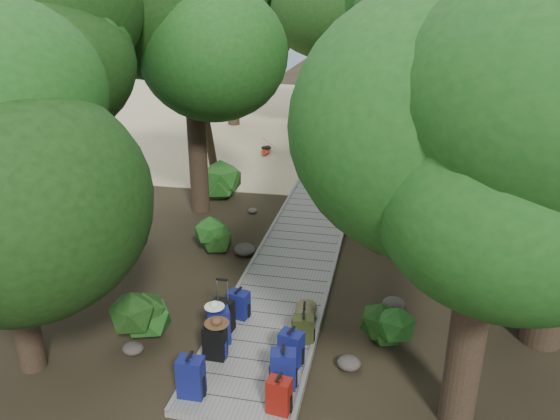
% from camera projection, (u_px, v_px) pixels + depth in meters
% --- Properties ---
extents(ground, '(120.00, 120.00, 0.00)m').
position_uv_depth(ground, '(291.00, 272.00, 12.72)').
color(ground, '#322819').
rests_on(ground, ground).
extents(sand_beach, '(40.00, 22.00, 0.02)m').
position_uv_depth(sand_beach, '(352.00, 123.00, 27.24)').
color(sand_beach, tan).
rests_on(sand_beach, ground).
extents(distant_hill, '(32.00, 16.00, 12.00)m').
position_uv_depth(distant_hill, '(36.00, 47.00, 64.09)').
color(distant_hill, black).
rests_on(distant_hill, ground).
extents(boardwalk, '(2.00, 12.00, 0.12)m').
position_uv_depth(boardwalk, '(299.00, 251.00, 13.61)').
color(boardwalk, gray).
rests_on(boardwalk, ground).
extents(backpack_left_a, '(0.41, 0.29, 0.76)m').
position_uv_depth(backpack_left_a, '(191.00, 375.00, 8.53)').
color(backpack_left_a, navy).
rests_on(backpack_left_a, boardwalk).
extents(backpack_left_b, '(0.39, 0.28, 0.70)m').
position_uv_depth(backpack_left_b, '(215.00, 340.00, 9.44)').
color(backpack_left_b, black).
rests_on(backpack_left_b, boardwalk).
extents(backpack_left_c, '(0.49, 0.43, 0.75)m').
position_uv_depth(backpack_left_c, '(218.00, 324.00, 9.85)').
color(backpack_left_c, navy).
rests_on(backpack_left_c, boardwalk).
extents(backpack_left_d, '(0.45, 0.36, 0.60)m').
position_uv_depth(backpack_left_d, '(239.00, 303.00, 10.67)').
color(backpack_left_d, navy).
rests_on(backpack_left_d, boardwalk).
extents(backpack_right_a, '(0.39, 0.30, 0.64)m').
position_uv_depth(backpack_right_a, '(279.00, 394.00, 8.23)').
color(backpack_right_a, maroon).
rests_on(backpack_right_a, boardwalk).
extents(backpack_right_b, '(0.45, 0.35, 0.74)m').
position_uv_depth(backpack_right_b, '(283.00, 367.00, 8.73)').
color(backpack_right_b, navy).
rests_on(backpack_right_b, boardwalk).
extents(backpack_right_c, '(0.45, 0.37, 0.68)m').
position_uv_depth(backpack_right_c, '(291.00, 346.00, 9.30)').
color(backpack_right_c, navy).
rests_on(backpack_right_c, boardwalk).
extents(backpack_right_d, '(0.41, 0.33, 0.57)m').
position_uv_depth(backpack_right_d, '(303.00, 328.00, 9.90)').
color(backpack_right_d, '#2C3613').
rests_on(backpack_right_d, boardwalk).
extents(duffel_right_khaki, '(0.43, 0.59, 0.36)m').
position_uv_depth(duffel_right_khaki, '(304.00, 315.00, 10.49)').
color(duffel_right_khaki, brown).
rests_on(duffel_right_khaki, boardwalk).
extents(suitcase_on_boardwalk, '(0.43, 0.28, 0.62)m').
position_uv_depth(suitcase_on_boardwalk, '(223.00, 315.00, 10.26)').
color(suitcase_on_boardwalk, black).
rests_on(suitcase_on_boardwalk, boardwalk).
extents(lone_suitcase_on_sand, '(0.39, 0.25, 0.58)m').
position_uv_depth(lone_suitcase_on_sand, '(339.00, 163.00, 19.81)').
color(lone_suitcase_on_sand, black).
rests_on(lone_suitcase_on_sand, sand_beach).
extents(hat_brown, '(0.43, 0.43, 0.13)m').
position_uv_depth(hat_brown, '(217.00, 320.00, 9.28)').
color(hat_brown, '#51351E').
rests_on(hat_brown, backpack_left_b).
extents(hat_white, '(0.36, 0.36, 0.12)m').
position_uv_depth(hat_white, '(214.00, 304.00, 9.67)').
color(hat_white, silver).
rests_on(hat_white, backpack_left_c).
extents(kayak, '(0.92, 2.98, 0.29)m').
position_uv_depth(kayak, '(266.00, 149.00, 22.06)').
color(kayak, '#A31E0D').
rests_on(kayak, sand_beach).
extents(sun_lounger, '(0.99, 1.81, 0.55)m').
position_uv_depth(sun_lounger, '(405.00, 158.00, 20.43)').
color(sun_lounger, silver).
rests_on(sun_lounger, sand_beach).
extents(tree_right_a, '(4.47, 4.47, 7.45)m').
position_uv_depth(tree_right_a, '(490.00, 190.00, 6.96)').
color(tree_right_a, black).
rests_on(tree_right_a, ground).
extents(tree_right_c, '(5.06, 5.06, 8.75)m').
position_uv_depth(tree_right_c, '(479.00, 76.00, 11.91)').
color(tree_right_c, black).
rests_on(tree_right_c, ground).
extents(tree_right_e, '(4.87, 4.87, 8.76)m').
position_uv_depth(tree_right_e, '(468.00, 53.00, 16.39)').
color(tree_right_e, black).
rests_on(tree_right_e, ground).
extents(tree_right_f, '(6.11, 6.11, 10.92)m').
position_uv_depth(tree_right_f, '(547.00, 12.00, 17.97)').
color(tree_right_f, black).
rests_on(tree_right_f, ground).
extents(tree_left_a, '(3.75, 3.75, 6.25)m').
position_uv_depth(tree_left_a, '(0.00, 199.00, 8.36)').
color(tree_left_a, black).
rests_on(tree_left_a, ground).
extents(tree_left_b, '(4.45, 4.45, 8.01)m').
position_uv_depth(tree_left_b, '(61.00, 94.00, 11.85)').
color(tree_left_b, black).
rests_on(tree_left_b, ground).
extents(tree_left_c, '(4.44, 4.44, 7.72)m').
position_uv_depth(tree_left_c, '(193.00, 79.00, 14.92)').
color(tree_left_c, black).
rests_on(tree_left_c, ground).
extents(tree_back_a, '(5.80, 5.80, 10.03)m').
position_uv_depth(tree_back_a, '(317.00, 18.00, 24.25)').
color(tree_back_a, black).
rests_on(tree_back_a, ground).
extents(tree_back_b, '(5.06, 5.06, 9.03)m').
position_uv_depth(tree_back_b, '(398.00, 28.00, 25.12)').
color(tree_back_b, black).
rests_on(tree_back_b, ground).
extents(tree_back_c, '(4.39, 4.39, 7.91)m').
position_uv_depth(tree_back_c, '(461.00, 44.00, 23.85)').
color(tree_back_c, black).
rests_on(tree_back_c, ground).
extents(tree_back_d, '(4.78, 4.78, 7.97)m').
position_uv_depth(tree_back_d, '(231.00, 40.00, 25.34)').
color(tree_back_d, black).
rests_on(tree_back_d, ground).
extents(palm_right_a, '(4.18, 4.18, 7.13)m').
position_uv_depth(palm_right_a, '(447.00, 86.00, 15.68)').
color(palm_right_a, '#134415').
rests_on(palm_right_a, ground).
extents(palm_right_b, '(3.96, 3.96, 7.64)m').
position_uv_depth(palm_right_b, '(477.00, 59.00, 19.81)').
color(palm_right_b, '#134415').
rests_on(palm_right_b, ground).
extents(palm_right_c, '(4.33, 4.33, 6.88)m').
position_uv_depth(palm_right_c, '(406.00, 63.00, 21.78)').
color(palm_right_c, '#134415').
rests_on(palm_right_c, ground).
extents(palm_left_a, '(4.10, 4.10, 6.52)m').
position_uv_depth(palm_left_a, '(204.00, 81.00, 18.46)').
color(palm_left_a, '#134415').
rests_on(palm_left_a, ground).
extents(rock_left_a, '(0.39, 0.35, 0.21)m').
position_uv_depth(rock_left_a, '(133.00, 348.00, 9.83)').
color(rock_left_a, '#4C473F').
rests_on(rock_left_a, ground).
extents(rock_left_b, '(0.35, 0.32, 0.19)m').
position_uv_depth(rock_left_b, '(146.00, 304.00, 11.24)').
color(rock_left_b, '#4C473F').
rests_on(rock_left_b, ground).
extents(rock_left_c, '(0.54, 0.49, 0.30)m').
position_uv_depth(rock_left_c, '(245.00, 249.00, 13.50)').
color(rock_left_c, '#4C473F').
rests_on(rock_left_c, ground).
extents(rock_left_d, '(0.28, 0.26, 0.16)m').
position_uv_depth(rock_left_d, '(253.00, 211.00, 16.09)').
color(rock_left_d, '#4C473F').
rests_on(rock_left_d, ground).
extents(rock_right_a, '(0.42, 0.38, 0.23)m').
position_uv_depth(rock_right_a, '(349.00, 363.00, 9.42)').
color(rock_right_a, '#4C473F').
rests_on(rock_right_a, ground).
extents(rock_right_b, '(0.46, 0.42, 0.25)m').
position_uv_depth(rock_right_b, '(394.00, 304.00, 11.19)').
color(rock_right_b, '#4C473F').
rests_on(rock_right_b, ground).
extents(rock_right_c, '(0.29, 0.26, 0.16)m').
position_uv_depth(rock_right_c, '(378.00, 248.00, 13.74)').
color(rock_right_c, '#4C473F').
rests_on(rock_right_c, ground).
extents(rock_right_d, '(0.50, 0.45, 0.28)m').
position_uv_depth(rock_right_d, '(414.00, 213.00, 15.72)').
color(rock_right_d, '#4C473F').
rests_on(rock_right_d, ground).
extents(shrub_left_a, '(1.25, 1.25, 1.12)m').
position_uv_depth(shrub_left_a, '(140.00, 316.00, 9.97)').
color(shrub_left_a, '#164815').
rests_on(shrub_left_a, ground).
extents(shrub_left_b, '(0.91, 0.91, 0.82)m').
position_uv_depth(shrub_left_b, '(218.00, 237.00, 13.59)').
color(shrub_left_b, '#164815').
rests_on(shrub_left_b, ground).
extents(shrub_left_c, '(1.36, 1.36, 1.22)m').
position_uv_depth(shrub_left_c, '(220.00, 180.00, 17.09)').
color(shrub_left_c, '#164815').
rests_on(shrub_left_c, ground).
extents(shrub_right_a, '(0.88, 0.88, 0.79)m').
position_uv_depth(shrub_right_a, '(390.00, 330.00, 9.87)').
color(shrub_right_a, '#164815').
rests_on(shrub_right_a, ground).
extents(shrub_right_b, '(1.36, 1.36, 1.22)m').
position_uv_depth(shrub_right_b, '(411.00, 223.00, 13.85)').
color(shrub_right_b, '#164815').
rests_on(shrub_right_b, ground).
extents(shrub_right_c, '(0.95, 0.95, 0.85)m').
position_uv_depth(shrub_right_c, '(394.00, 189.00, 16.85)').
color(shrub_right_c, '#164815').
rests_on(shrub_right_c, ground).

